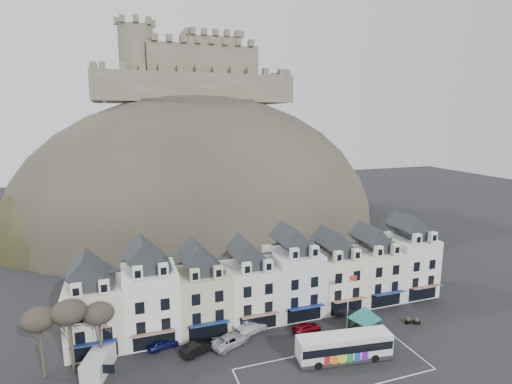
% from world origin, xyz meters
% --- Properties ---
extents(ground, '(300.00, 300.00, 0.00)m').
position_xyz_m(ground, '(0.00, 0.00, 0.00)').
color(ground, black).
rests_on(ground, ground).
extents(coach_bay_markings, '(22.00, 7.50, 0.01)m').
position_xyz_m(coach_bay_markings, '(2.00, 1.25, 0.00)').
color(coach_bay_markings, silver).
rests_on(coach_bay_markings, ground).
extents(townhouse_terrace, '(54.40, 9.35, 11.80)m').
position_xyz_m(townhouse_terrace, '(0.15, 15.97, 5.30)').
color(townhouse_terrace, '#EEE5CE').
rests_on(townhouse_terrace, ground).
extents(castle_hill, '(100.00, 76.00, 68.00)m').
position_xyz_m(castle_hill, '(1.25, 68.95, 0.11)').
color(castle_hill, '#332E28').
rests_on(castle_hill, ground).
extents(castle, '(50.20, 22.20, 22.00)m').
position_xyz_m(castle, '(0.51, 75.93, 40.19)').
color(castle, '#5E5648').
rests_on(castle, ground).
extents(tree_left_far, '(3.61, 3.61, 8.24)m').
position_xyz_m(tree_left_far, '(-29.00, 10.50, 6.90)').
color(tree_left_far, '#3A3125').
rests_on(tree_left_far, ground).
extents(tree_left_mid, '(3.78, 3.78, 8.64)m').
position_xyz_m(tree_left_mid, '(-26.00, 10.50, 7.24)').
color(tree_left_mid, '#3A3125').
rests_on(tree_left_mid, ground).
extents(tree_left_near, '(3.43, 3.43, 7.84)m').
position_xyz_m(tree_left_near, '(-23.00, 10.50, 6.55)').
color(tree_left_near, '#3A3125').
rests_on(tree_left_near, ground).
extents(bus, '(11.57, 4.08, 3.20)m').
position_xyz_m(bus, '(4.04, 2.58, 1.77)').
color(bus, '#262628').
rests_on(bus, ground).
extents(bus_shelter, '(6.33, 6.33, 4.23)m').
position_xyz_m(bus_shelter, '(9.25, 6.21, 3.28)').
color(bus_shelter, black).
rests_on(bus_shelter, ground).
extents(red_buoy, '(1.69, 1.69, 2.05)m').
position_xyz_m(red_buoy, '(11.02, 7.50, 1.05)').
color(red_buoy, black).
rests_on(red_buoy, ground).
extents(flagpole, '(1.12, 0.29, 7.88)m').
position_xyz_m(flagpole, '(8.24, 8.49, 4.50)').
color(flagpole, silver).
rests_on(flagpole, ground).
extents(white_van, '(3.78, 5.65, 2.38)m').
position_xyz_m(white_van, '(-23.34, 9.50, 1.19)').
color(white_van, silver).
rests_on(white_van, ground).
extents(planter_west, '(1.01, 0.76, 0.91)m').
position_xyz_m(planter_west, '(17.00, 6.97, 0.44)').
color(planter_west, black).
rests_on(planter_west, ground).
extents(planter_east, '(1.05, 0.77, 0.94)m').
position_xyz_m(planter_east, '(18.00, 6.48, 0.45)').
color(planter_east, black).
rests_on(planter_east, ground).
extents(car_navy, '(4.17, 2.51, 1.33)m').
position_xyz_m(car_navy, '(-16.00, 12.00, 0.66)').
color(car_navy, '#0E1046').
rests_on(car_navy, ground).
extents(car_black, '(4.93, 3.25, 1.54)m').
position_xyz_m(car_black, '(-11.93, 9.50, 0.77)').
color(car_black, black).
rests_on(car_black, ground).
extents(car_silver, '(5.67, 4.31, 1.45)m').
position_xyz_m(car_silver, '(-7.91, 9.84, 0.73)').
color(car_silver, '#B9BBC1').
rests_on(car_silver, ground).
extents(car_white, '(5.51, 3.90, 1.48)m').
position_xyz_m(car_white, '(-4.40, 12.00, 0.74)').
color(car_white, white).
rests_on(car_white, ground).
extents(car_maroon, '(4.02, 1.79, 1.34)m').
position_xyz_m(car_maroon, '(2.58, 9.51, 0.67)').
color(car_maroon, '#640511').
rests_on(car_maroon, ground).
extents(car_charcoal, '(3.92, 1.55, 1.27)m').
position_xyz_m(car_charcoal, '(10.00, 12.00, 0.63)').
color(car_charcoal, black).
rests_on(car_charcoal, ground).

